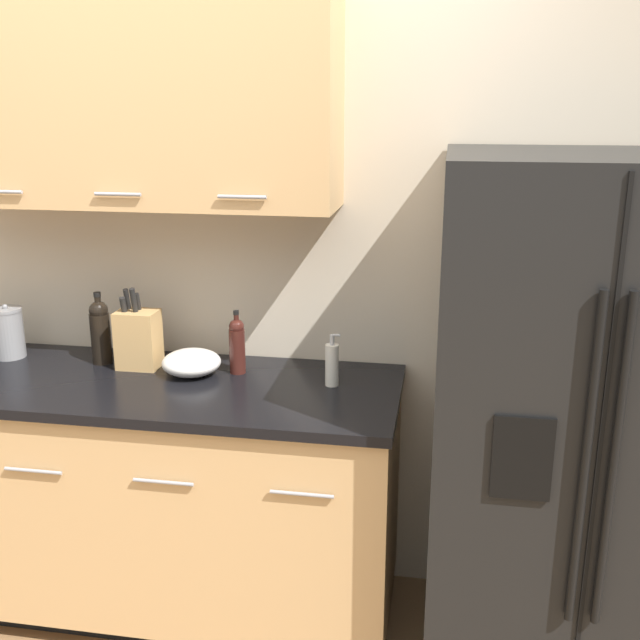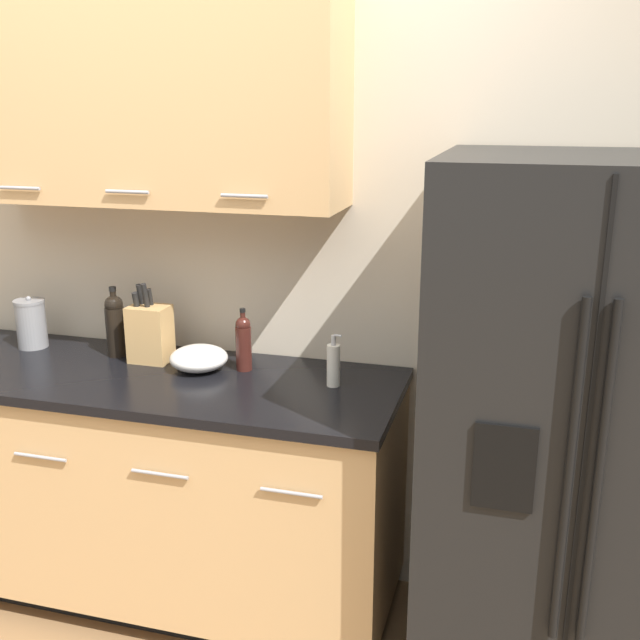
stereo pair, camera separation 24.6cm
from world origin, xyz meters
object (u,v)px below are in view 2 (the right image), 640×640
(knife_block, at_px, (150,333))
(soap_dispenser, at_px, (333,365))
(refrigerator, at_px, (573,444))
(mixing_bowl, at_px, (199,358))
(wine_bottle, at_px, (115,324))
(steel_canister, at_px, (31,323))
(oil_bottle, at_px, (244,342))

(knife_block, bearing_deg, soap_dispenser, -4.89)
(refrigerator, height_order, knife_block, refrigerator)
(mixing_bowl, bearing_deg, wine_bottle, 170.53)
(wine_bottle, relative_size, steel_canister, 1.30)
(knife_block, relative_size, wine_bottle, 1.13)
(soap_dispenser, height_order, steel_canister, steel_canister)
(oil_bottle, xyz_separation_m, mixing_bowl, (-0.16, -0.04, -0.06))
(refrigerator, bearing_deg, knife_block, 172.82)
(knife_block, bearing_deg, wine_bottle, 171.75)
(soap_dispenser, relative_size, oil_bottle, 0.80)
(steel_canister, height_order, mixing_bowl, steel_canister)
(knife_block, height_order, soap_dispenser, knife_block)
(wine_bottle, xyz_separation_m, mixing_bowl, (0.37, -0.06, -0.08))
(knife_block, bearing_deg, refrigerator, -7.18)
(refrigerator, height_order, oil_bottle, refrigerator)
(soap_dispenser, bearing_deg, knife_block, 175.11)
(soap_dispenser, height_order, mixing_bowl, soap_dispenser)
(soap_dispenser, distance_m, oil_bottle, 0.36)
(wine_bottle, relative_size, mixing_bowl, 1.29)
(steel_canister, xyz_separation_m, mixing_bowl, (0.75, -0.06, -0.05))
(knife_block, distance_m, oil_bottle, 0.37)
(refrigerator, height_order, steel_canister, refrigerator)
(knife_block, xyz_separation_m, oil_bottle, (0.37, 0.00, -0.01))
(wine_bottle, bearing_deg, soap_dispenser, -5.49)
(refrigerator, relative_size, mixing_bowl, 8.15)
(mixing_bowl, bearing_deg, oil_bottle, 15.48)
(knife_block, distance_m, mixing_bowl, 0.23)
(oil_bottle, height_order, steel_canister, oil_bottle)
(refrigerator, distance_m, knife_block, 1.54)
(oil_bottle, bearing_deg, refrigerator, -9.72)
(oil_bottle, bearing_deg, knife_block, -179.24)
(refrigerator, xyz_separation_m, wine_bottle, (-1.67, 0.21, 0.18))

